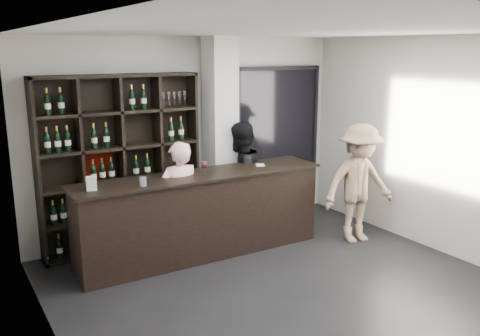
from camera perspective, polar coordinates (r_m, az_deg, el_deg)
floor at (r=5.85m, az=7.16°, el=-14.64°), size 5.00×5.50×0.01m
wine_shelf at (r=7.07m, az=-13.22°, el=0.47°), size 2.20×0.35×2.40m
structural_column at (r=7.53m, az=-2.20°, el=3.52°), size 0.40×0.40×2.90m
glass_panel at (r=8.36m, az=4.26°, el=4.12°), size 1.60×0.08×2.10m
tasting_counter at (r=6.81m, az=-4.30°, el=-5.26°), size 3.41×0.70×1.12m
taster_pink at (r=6.71m, az=-6.81°, el=-3.63°), size 0.58×0.39×1.57m
taster_black at (r=7.51m, az=-0.01°, el=-1.22°), size 1.00×0.89×1.69m
customer at (r=7.40m, az=13.21°, el=-1.71°), size 1.19×0.81×1.71m
wine_glass at (r=6.57m, az=-4.05°, el=0.15°), size 0.10×0.10×0.22m
spit_cup at (r=6.16m, az=-10.85°, el=-1.50°), size 0.11×0.11×0.11m
napkin_stack at (r=7.11m, az=2.28°, el=0.34°), size 0.15×0.15×0.02m
card_stand at (r=6.09m, az=-16.34°, el=-1.68°), size 0.12×0.09×0.17m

